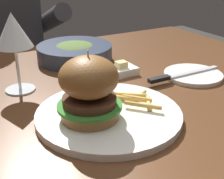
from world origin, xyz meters
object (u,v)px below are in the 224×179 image
(wine_glass, at_px, (13,33))
(bread_plate, at_px, (193,75))
(burger_sandwich, at_px, (89,88))
(soup_bowl, at_px, (75,52))
(main_plate, at_px, (111,114))
(table_knife, at_px, (178,75))
(butter_dish, at_px, (121,70))

(wine_glass, xyz_separation_m, bread_plate, (0.42, -0.14, -0.13))
(burger_sandwich, height_order, wine_glass, wine_glass)
(burger_sandwich, height_order, soup_bowl, burger_sandwich)
(main_plate, distance_m, table_knife, 0.26)
(soup_bowl, bearing_deg, main_plate, -102.42)
(main_plate, xyz_separation_m, butter_dish, (0.14, 0.19, 0.00))
(wine_glass, height_order, bread_plate, wine_glass)
(bread_plate, bearing_deg, burger_sandwich, -165.66)
(soup_bowl, bearing_deg, butter_dish, -71.04)
(table_knife, relative_size, butter_dish, 2.79)
(bread_plate, relative_size, soup_bowl, 0.68)
(soup_bowl, bearing_deg, wine_glass, -144.63)
(main_plate, relative_size, wine_glass, 1.58)
(main_plate, height_order, table_knife, table_knife)
(butter_dish, bearing_deg, bread_plate, -34.52)
(table_knife, height_order, soup_bowl, soup_bowl)
(table_knife, bearing_deg, soup_bowl, 120.49)
(bread_plate, relative_size, table_knife, 0.68)
(burger_sandwich, bearing_deg, bread_plate, 14.34)
(main_plate, height_order, butter_dish, butter_dish)
(burger_sandwich, distance_m, soup_bowl, 0.39)
(butter_dish, bearing_deg, main_plate, -126.02)
(main_plate, xyz_separation_m, table_knife, (0.24, 0.08, 0.01))
(wine_glass, bearing_deg, soup_bowl, 35.37)
(burger_sandwich, distance_m, bread_plate, 0.36)
(butter_dish, relative_size, soup_bowl, 0.36)
(table_knife, bearing_deg, wine_glass, 159.73)
(main_plate, xyz_separation_m, wine_glass, (-0.12, 0.22, 0.13))
(main_plate, height_order, soup_bowl, soup_bowl)
(bread_plate, relative_size, butter_dish, 1.90)
(bread_plate, bearing_deg, main_plate, -164.15)
(table_knife, bearing_deg, bread_plate, -0.24)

